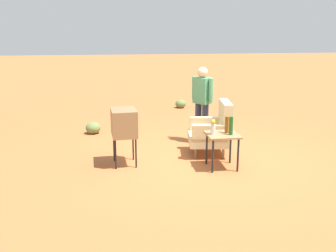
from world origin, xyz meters
name	(u,v)px	position (x,y,z in m)	size (l,w,h in m)	color
ground_plane	(205,159)	(0.00, 0.00, 0.00)	(60.00, 60.00, 0.00)	#AD6033
armchair	(214,130)	(-0.28, 0.23, 0.50)	(0.86, 0.87, 1.06)	#937047
side_table	(222,139)	(0.48, 0.19, 0.54)	(0.56, 0.56, 0.63)	black
tv_on_stand	(124,123)	(0.06, -1.52, 0.78)	(0.63, 0.48, 1.03)	black
person_standing	(202,100)	(-1.15, 0.18, 0.94)	(0.48, 0.39, 1.64)	#2D3347
bottle_wine_green	(231,126)	(0.55, 0.32, 0.79)	(0.07, 0.07, 0.32)	#1E5623
bottle_tall_amber	(227,125)	(0.42, 0.28, 0.78)	(0.07, 0.07, 0.30)	brown
flower_vase	(213,126)	(0.49, 0.01, 0.78)	(0.15, 0.10, 0.27)	silver
shrub_near	(93,128)	(-2.18, -2.21, 0.14)	(0.35, 0.35, 0.27)	olive
shrub_mid	(181,104)	(-4.88, 0.36, 0.13)	(0.33, 0.33, 0.26)	olive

